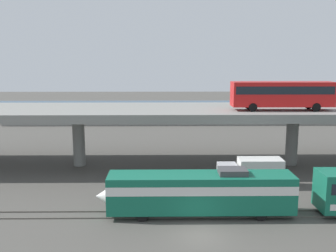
% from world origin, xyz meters
% --- Properties ---
extents(ground_plane, '(260.00, 260.00, 0.00)m').
position_xyz_m(ground_plane, '(0.00, 0.00, 0.00)').
color(ground_plane, '#4C4944').
extents(rail_strip_near, '(110.00, 0.12, 0.12)m').
position_xyz_m(rail_strip_near, '(0.00, 3.29, 0.06)').
color(rail_strip_near, '#59544C').
rests_on(rail_strip_near, ground_plane).
extents(rail_strip_far, '(110.00, 0.12, 0.12)m').
position_xyz_m(rail_strip_far, '(0.00, 4.71, 0.06)').
color(rail_strip_far, '#59544C').
rests_on(rail_strip_far, ground_plane).
extents(train_locomotive, '(17.12, 3.04, 4.18)m').
position_xyz_m(train_locomotive, '(-0.44, 4.00, 2.19)').
color(train_locomotive, '#14664C').
rests_on(train_locomotive, ground_plane).
extents(highway_overpass, '(96.00, 12.14, 7.38)m').
position_xyz_m(highway_overpass, '(0.00, 20.00, 6.70)').
color(highway_overpass, gray).
rests_on(highway_overpass, ground_plane).
extents(transit_bus_on_overpass, '(12.00, 2.68, 3.40)m').
position_xyz_m(transit_bus_on_overpass, '(11.30, 17.73, 9.44)').
color(transit_bus_on_overpass, red).
rests_on(transit_bus_on_overpass, highway_overpass).
extents(service_truck_west, '(6.80, 2.46, 3.04)m').
position_xyz_m(service_truck_west, '(6.58, 11.54, 1.64)').
color(service_truck_west, '#B7B7BC').
rests_on(service_truck_west, ground_plane).
extents(pier_parking_lot, '(71.13, 12.42, 1.38)m').
position_xyz_m(pier_parking_lot, '(0.00, 55.00, 0.69)').
color(pier_parking_lot, gray).
rests_on(pier_parking_lot, ground_plane).
extents(parked_car_0, '(4.69, 1.94, 1.50)m').
position_xyz_m(parked_car_0, '(-8.99, 52.19, 2.15)').
color(parked_car_0, navy).
rests_on(parked_car_0, pier_parking_lot).
extents(parked_car_1, '(4.44, 1.92, 1.50)m').
position_xyz_m(parked_car_1, '(-16.56, 53.82, 2.15)').
color(parked_car_1, navy).
rests_on(parked_car_1, pier_parking_lot).
extents(parked_car_2, '(4.50, 2.00, 1.50)m').
position_xyz_m(parked_car_2, '(14.89, 53.43, 2.15)').
color(parked_car_2, '#515459').
rests_on(parked_car_2, pier_parking_lot).
extents(parked_car_3, '(4.08, 1.89, 1.50)m').
position_xyz_m(parked_car_3, '(-21.37, 55.78, 2.15)').
color(parked_car_3, navy).
rests_on(parked_car_3, pier_parking_lot).
extents(parked_car_4, '(4.15, 1.95, 1.50)m').
position_xyz_m(parked_car_4, '(26.45, 53.37, 2.15)').
color(parked_car_4, black).
rests_on(parked_car_4, pier_parking_lot).
extents(harbor_water, '(140.00, 36.00, 0.01)m').
position_xyz_m(harbor_water, '(0.00, 78.00, 0.00)').
color(harbor_water, navy).
rests_on(harbor_water, ground_plane).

